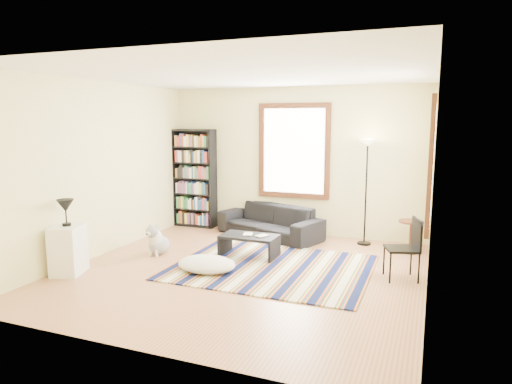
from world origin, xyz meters
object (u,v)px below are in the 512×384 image
(side_table, at_px, (410,237))
(dog, at_px, (159,239))
(folding_chair, at_px, (402,249))
(white_cabinet, at_px, (68,250))
(floor_cushion, at_px, (207,264))
(coffee_table, at_px, (249,246))
(sofa, at_px, (270,221))
(floor_lamp, at_px, (366,193))
(bookshelf, at_px, (194,178))

(side_table, distance_m, dog, 4.16)
(folding_chair, height_order, dog, folding_chair)
(white_cabinet, bearing_deg, floor_cushion, 5.39)
(coffee_table, height_order, folding_chair, folding_chair)
(floor_cushion, xyz_separation_m, folding_chair, (2.65, 0.70, 0.32))
(folding_chair, distance_m, white_cabinet, 4.69)
(sofa, height_order, floor_lamp, floor_lamp)
(bookshelf, relative_size, dog, 3.89)
(sofa, distance_m, floor_lamp, 1.86)
(coffee_table, distance_m, folding_chair, 2.36)
(floor_lamp, bearing_deg, white_cabinet, -139.86)
(side_table, relative_size, folding_chair, 0.63)
(bookshelf, relative_size, side_table, 3.70)
(white_cabinet, bearing_deg, coffee_table, 20.06)
(floor_lamp, bearing_deg, coffee_table, -137.87)
(floor_lamp, bearing_deg, dog, -149.01)
(bookshelf, distance_m, floor_cushion, 3.09)
(bookshelf, relative_size, floor_cushion, 2.30)
(floor_cushion, height_order, folding_chair, folding_chair)
(bookshelf, xyz_separation_m, dog, (0.43, -2.01, -0.74))
(bookshelf, height_order, side_table, bookshelf)
(coffee_table, distance_m, floor_cushion, 0.94)
(folding_chair, bearing_deg, floor_lamp, 94.94)
(sofa, relative_size, floor_cushion, 2.33)
(floor_cushion, height_order, white_cabinet, white_cabinet)
(floor_cushion, bearing_deg, sofa, 85.68)
(coffee_table, relative_size, side_table, 1.67)
(floor_lamp, xyz_separation_m, dog, (-3.06, -1.84, -0.67))
(bookshelf, distance_m, side_table, 4.36)
(floor_lamp, xyz_separation_m, folding_chair, (0.73, -1.64, -0.50))
(coffee_table, height_order, side_table, side_table)
(coffee_table, bearing_deg, sofa, 95.87)
(floor_cushion, bearing_deg, floor_lamp, 50.64)
(sofa, relative_size, bookshelf, 1.01)
(folding_chair, relative_size, white_cabinet, 1.23)
(floor_cushion, distance_m, white_cabinet, 1.98)
(sofa, xyz_separation_m, floor_lamp, (1.75, 0.10, 0.63))
(bookshelf, bearing_deg, folding_chair, -23.21)
(bookshelf, distance_m, dog, 2.18)
(white_cabinet, distance_m, dog, 1.46)
(folding_chair, bearing_deg, floor_cushion, 175.60)
(side_table, bearing_deg, white_cabinet, -147.27)
(bookshelf, xyz_separation_m, floor_lamp, (3.49, -0.17, -0.07))
(floor_cushion, distance_m, floor_lamp, 3.13)
(floor_cushion, bearing_deg, coffee_table, 70.73)
(dog, bearing_deg, sofa, 54.27)
(sofa, distance_m, white_cabinet, 3.62)
(floor_lamp, height_order, white_cabinet, floor_lamp)
(folding_chair, relative_size, dog, 1.67)
(floor_cushion, bearing_deg, side_table, 37.81)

